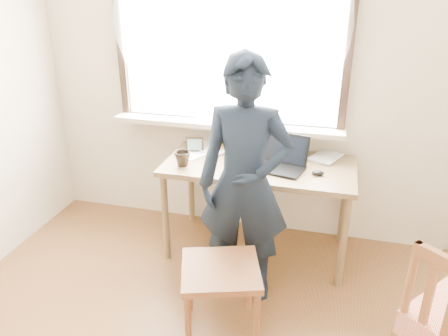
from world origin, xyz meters
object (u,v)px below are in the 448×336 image
(desk, at_px, (259,173))
(mug_white, at_px, (248,145))
(person, at_px, (245,184))
(laptop, at_px, (282,160))
(work_chair, at_px, (221,278))
(mug_dark, at_px, (182,159))

(desk, bearing_deg, mug_white, 121.49)
(mug_white, distance_m, person, 0.74)
(laptop, height_order, person, person)
(desk, bearing_deg, work_chair, -93.06)
(mug_dark, bearing_deg, person, -31.19)
(desk, relative_size, person, 0.85)
(desk, height_order, work_chair, desk)
(laptop, xyz_separation_m, mug_dark, (-0.70, -0.15, -0.00))
(desk, xyz_separation_m, laptop, (0.17, -0.03, 0.13))
(person, bearing_deg, work_chair, -100.24)
(person, bearing_deg, mug_white, 96.62)
(work_chair, bearing_deg, mug_white, 94.31)
(person, bearing_deg, laptop, 66.85)
(desk, xyz_separation_m, work_chair, (-0.05, -0.92, -0.28))
(mug_dark, bearing_deg, mug_white, 45.56)
(desk, distance_m, work_chair, 0.96)
(mug_white, xyz_separation_m, person, (0.13, -0.73, 0.02))
(laptop, bearing_deg, mug_white, 139.95)
(desk, bearing_deg, mug_dark, -160.78)
(laptop, height_order, mug_white, laptop)
(person, bearing_deg, mug_dark, 145.09)
(desk, relative_size, work_chair, 2.48)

